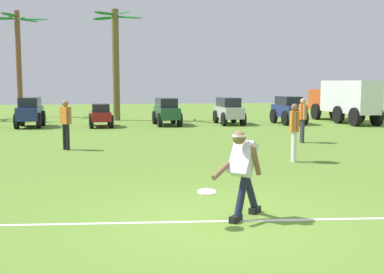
% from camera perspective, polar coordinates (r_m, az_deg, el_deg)
% --- Properties ---
extents(ground_plane, '(80.00, 80.00, 0.00)m').
position_cam_1_polar(ground_plane, '(7.50, 3.50, -10.01)').
color(ground_plane, olive).
extents(field_line_paint, '(20.16, 2.08, 0.01)m').
position_cam_1_polar(field_line_paint, '(7.52, 3.46, -9.93)').
color(field_line_paint, white).
rests_on(field_line_paint, ground_plane).
extents(frisbee_thrower, '(0.98, 0.73, 1.40)m').
position_cam_1_polar(frisbee_thrower, '(7.50, 6.05, -3.80)').
color(frisbee_thrower, '#191E38').
rests_on(frisbee_thrower, ground_plane).
extents(frisbee_in_flight, '(0.29, 0.29, 0.05)m').
position_cam_1_polar(frisbee_in_flight, '(7.06, 1.75, -6.51)').
color(frisbee_in_flight, white).
extents(teammate_near_sideline, '(0.37, 0.42, 1.56)m').
position_cam_1_polar(teammate_near_sideline, '(15.57, -14.75, 1.94)').
color(teammate_near_sideline, black).
rests_on(teammate_near_sideline, ground_plane).
extents(teammate_midfield, '(0.25, 0.50, 1.56)m').
position_cam_1_polar(teammate_midfield, '(17.32, 12.98, 2.44)').
color(teammate_midfield, '#33333D').
rests_on(teammate_midfield, ground_plane).
extents(teammate_deep, '(0.26, 0.50, 1.56)m').
position_cam_1_polar(teammate_deep, '(13.08, 12.02, 1.18)').
color(teammate_deep, silver).
rests_on(teammate_deep, ground_plane).
extents(parked_car_slot_b, '(1.21, 2.37, 1.40)m').
position_cam_1_polar(parked_car_slot_b, '(23.98, -18.65, 2.89)').
color(parked_car_slot_b, navy).
rests_on(parked_car_slot_b, ground_plane).
extents(parked_car_slot_c, '(1.22, 2.25, 1.10)m').
position_cam_1_polar(parked_car_slot_c, '(23.29, -10.77, 2.58)').
color(parked_car_slot_c, maroon).
rests_on(parked_car_slot_c, ground_plane).
extents(parked_car_slot_d, '(1.29, 2.46, 1.34)m').
position_cam_1_polar(parked_car_slot_d, '(23.79, -3.04, 3.15)').
color(parked_car_slot_d, '#235133').
rests_on(parked_car_slot_d, ground_plane).
extents(parked_car_slot_e, '(1.21, 2.43, 1.34)m').
position_cam_1_polar(parked_car_slot_e, '(24.38, 4.38, 3.22)').
color(parked_car_slot_e, '#B7BABF').
rests_on(parked_car_slot_e, ground_plane).
extents(parked_car_slot_f, '(1.27, 2.39, 1.40)m').
position_cam_1_polar(parked_car_slot_f, '(24.94, 11.37, 3.24)').
color(parked_car_slot_f, navy).
rests_on(parked_car_slot_f, ground_plane).
extents(box_truck, '(1.54, 5.93, 2.20)m').
position_cam_1_polar(box_truck, '(26.64, 17.53, 4.32)').
color(box_truck, '#CC4C19').
rests_on(box_truck, ground_plane).
extents(palm_tree_right_of_centre, '(3.77, 3.20, 6.39)m').
position_cam_1_polar(palm_tree_right_of_centre, '(31.40, -19.87, 9.28)').
color(palm_tree_right_of_centre, brown).
rests_on(palm_tree_right_of_centre, ground_plane).
extents(palm_tree_far_right, '(2.87, 2.94, 6.06)m').
position_cam_1_polar(palm_tree_far_right, '(27.08, -9.02, 9.19)').
color(palm_tree_far_right, brown).
rests_on(palm_tree_far_right, ground_plane).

